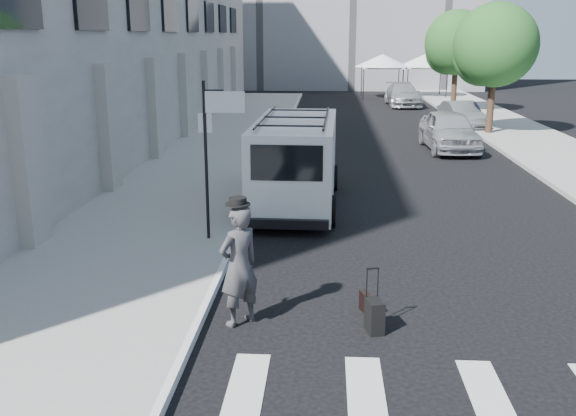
# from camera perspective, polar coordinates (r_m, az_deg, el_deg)

# --- Properties ---
(ground) EXTENTS (120.00, 120.00, 0.00)m
(ground) POSITION_cam_1_polar(r_m,az_deg,el_deg) (11.42, 3.08, -8.56)
(ground) COLOR black
(ground) RESTS_ON ground
(sidewalk_left) EXTENTS (4.50, 48.00, 0.15)m
(sidewalk_left) POSITION_cam_1_polar(r_m,az_deg,el_deg) (27.18, -5.64, 5.54)
(sidewalk_left) COLOR gray
(sidewalk_left) RESTS_ON ground
(sidewalk_right) EXTENTS (4.00, 56.00, 0.15)m
(sidewalk_right) POSITION_cam_1_polar(r_m,az_deg,el_deg) (32.07, 19.82, 6.19)
(sidewalk_right) COLOR gray
(sidewalk_right) RESTS_ON ground
(building_left) EXTENTS (10.00, 44.00, 12.00)m
(building_left) POSITION_cam_1_polar(r_m,az_deg,el_deg) (30.74, -19.42, 16.99)
(building_left) COLOR gray
(building_left) RESTS_ON ground
(sign_pole) EXTENTS (1.03, 0.07, 3.50)m
(sign_pole) POSITION_cam_1_polar(r_m,az_deg,el_deg) (14.00, -6.44, 7.12)
(sign_pole) COLOR black
(sign_pole) RESTS_ON sidewalk_left
(tree_near) EXTENTS (3.80, 3.83, 6.03)m
(tree_near) POSITION_cam_1_polar(r_m,az_deg,el_deg) (31.51, 17.69, 13.36)
(tree_near) COLOR black
(tree_near) RESTS_ON ground
(tree_far) EXTENTS (3.80, 3.83, 6.03)m
(tree_far) POSITION_cam_1_polar(r_m,az_deg,el_deg) (40.31, 14.60, 13.83)
(tree_far) COLOR black
(tree_far) RESTS_ON ground
(tent_left) EXTENTS (4.00, 4.00, 3.20)m
(tent_left) POSITION_cam_1_polar(r_m,az_deg,el_deg) (48.66, 8.38, 12.81)
(tent_left) COLOR black
(tent_left) RESTS_ON ground
(tent_right) EXTENTS (4.00, 4.00, 3.20)m
(tent_right) POSITION_cam_1_polar(r_m,az_deg,el_deg) (49.52, 12.11, 12.68)
(tent_right) COLOR black
(tent_right) RESTS_ON ground
(businessman) EXTENTS (0.86, 0.86, 2.02)m
(businessman) POSITION_cam_1_polar(r_m,az_deg,el_deg) (10.35, -4.38, -5.13)
(businessman) COLOR #39393B
(businessman) RESTS_ON ground
(briefcase) EXTENTS (0.25, 0.46, 0.34)m
(briefcase) POSITION_cam_1_polar(r_m,az_deg,el_deg) (11.11, 7.01, -8.41)
(briefcase) COLOR black
(briefcase) RESTS_ON ground
(suitcase) EXTENTS (0.32, 0.42, 1.04)m
(suitcase) POSITION_cam_1_polar(r_m,az_deg,el_deg) (10.41, 7.70, -9.48)
(suitcase) COLOR black
(suitcase) RESTS_ON ground
(cargo_van) EXTENTS (2.37, 6.39, 2.38)m
(cargo_van) POSITION_cam_1_polar(r_m,az_deg,el_deg) (17.69, 0.73, 4.21)
(cargo_van) COLOR silver
(cargo_van) RESTS_ON ground
(parked_car_a) EXTENTS (2.10, 4.83, 1.62)m
(parked_car_a) POSITION_cam_1_polar(r_m,az_deg,el_deg) (27.10, 14.12, 6.70)
(parked_car_a) COLOR #9FA1A7
(parked_car_a) RESTS_ON ground
(parked_car_b) EXTENTS (1.89, 4.17, 1.33)m
(parked_car_b) POSITION_cam_1_polar(r_m,az_deg,el_deg) (33.81, 15.17, 7.98)
(parked_car_b) COLOR #56595D
(parked_car_b) RESTS_ON ground
(parked_car_c) EXTENTS (2.24, 5.12, 1.46)m
(parked_car_c) POSITION_cam_1_polar(r_m,az_deg,el_deg) (43.65, 10.17, 9.87)
(parked_car_c) COLOR #93979A
(parked_car_c) RESTS_ON ground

